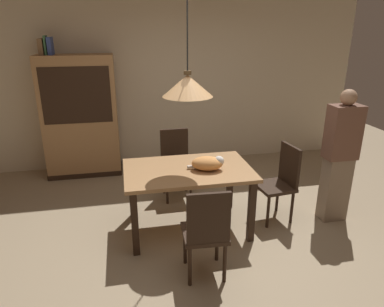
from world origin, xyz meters
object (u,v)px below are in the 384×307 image
(person_standing, at_px, (339,157))
(chair_far_back, at_px, (176,161))
(chair_right_side, at_px, (281,180))
(book_green_slim, at_px, (46,45))
(dining_table, at_px, (188,177))
(cat_sleeping, at_px, (208,163))
(book_blue_wide, at_px, (50,46))
(chair_near_front, at_px, (206,230))
(hutch_bookcase, at_px, (81,119))
(book_brown_thick, at_px, (42,47))
(pendant_lamp, at_px, (188,85))

(person_standing, bearing_deg, chair_far_back, 150.47)
(chair_right_side, distance_m, book_green_slim, 3.69)
(chair_far_back, distance_m, chair_right_side, 1.42)
(dining_table, relative_size, chair_far_back, 1.51)
(dining_table, distance_m, cat_sleeping, 0.29)
(book_blue_wide, bearing_deg, dining_table, -50.40)
(chair_near_front, bearing_deg, dining_table, 89.74)
(cat_sleeping, height_order, hutch_bookcase, hutch_bookcase)
(book_blue_wide, bearing_deg, chair_far_back, -33.44)
(chair_near_front, relative_size, book_brown_thick, 3.88)
(dining_table, relative_size, book_green_slim, 5.38)
(chair_near_front, relative_size, book_blue_wide, 3.88)
(chair_near_front, relative_size, chair_right_side, 1.00)
(cat_sleeping, bearing_deg, dining_table, 160.71)
(dining_table, distance_m, person_standing, 1.78)
(book_blue_wide, xyz_separation_m, person_standing, (3.37, -2.06, -1.17))
(pendant_lamp, distance_m, book_brown_thick, 2.60)
(hutch_bookcase, xyz_separation_m, book_green_slim, (-0.36, 0.00, 1.09))
(chair_near_front, distance_m, book_blue_wide, 3.55)
(book_blue_wide, bearing_deg, book_brown_thick, 180.00)
(book_blue_wide, bearing_deg, hutch_bookcase, -0.29)
(hutch_bookcase, bearing_deg, pendant_lamp, -56.07)
(chair_near_front, distance_m, cat_sleeping, 0.89)
(chair_right_side, distance_m, cat_sleeping, 0.97)
(hutch_bookcase, bearing_deg, cat_sleeping, -53.02)
(dining_table, relative_size, book_blue_wide, 5.83)
(chair_near_front, distance_m, pendant_lamp, 1.45)
(person_standing, bearing_deg, pendant_lamp, 175.97)
(cat_sleeping, height_order, pendant_lamp, pendant_lamp)
(chair_near_front, xyz_separation_m, book_brown_thick, (-1.71, 2.81, 1.45))
(dining_table, xyz_separation_m, cat_sleeping, (0.21, -0.07, 0.18))
(dining_table, bearing_deg, pendant_lamp, -63.43)
(hutch_bookcase, height_order, book_green_slim, book_green_slim)
(chair_right_side, xyz_separation_m, hutch_bookcase, (-2.43, 1.92, 0.38))
(chair_far_back, distance_m, cat_sleeping, 1.03)
(chair_far_back, xyz_separation_m, book_blue_wide, (-1.60, 1.06, 1.46))
(dining_table, relative_size, hutch_bookcase, 0.76)
(cat_sleeping, relative_size, hutch_bookcase, 0.22)
(chair_near_front, height_order, chair_right_side, same)
(chair_far_back, bearing_deg, book_green_slim, 147.48)
(dining_table, height_order, cat_sleeping, cat_sleeping)
(dining_table, height_order, pendant_lamp, pendant_lamp)
(chair_right_side, relative_size, book_green_slim, 3.58)
(chair_far_back, bearing_deg, book_blue_wide, 146.56)
(cat_sleeping, xyz_separation_m, pendant_lamp, (-0.21, 0.07, 0.84))
(dining_table, bearing_deg, cat_sleeping, -19.29)
(book_green_slim, distance_m, book_blue_wide, 0.06)
(chair_far_back, bearing_deg, cat_sleeping, -77.45)
(chair_far_back, bearing_deg, hutch_bookcase, 140.93)
(book_brown_thick, xyz_separation_m, person_standing, (3.49, -2.06, -1.16))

